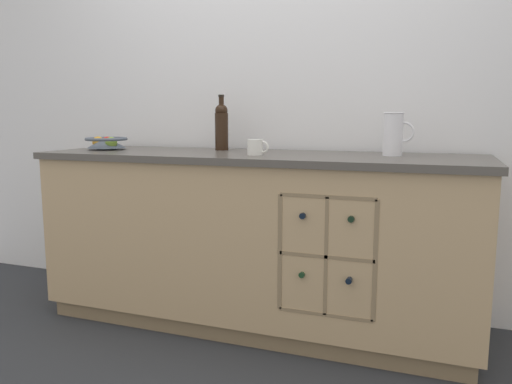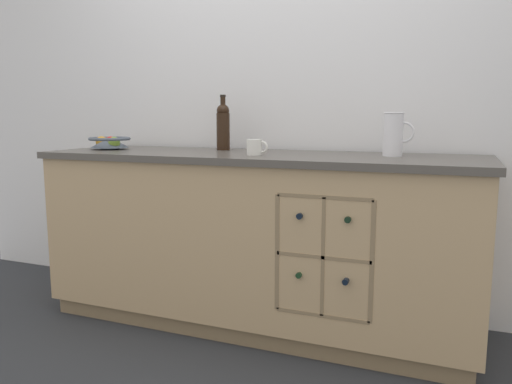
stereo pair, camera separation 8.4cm
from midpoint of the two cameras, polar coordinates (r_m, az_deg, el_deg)
The scene contains 7 objects.
ground_plane at distance 2.82m, azimuth 0.88°, elevation -14.62°, with size 14.00×14.00×0.00m, color #2D3035.
back_wall at distance 2.97m, azimuth 3.76°, elevation 11.71°, with size 4.65×0.06×2.55m, color white.
kitchen_island at distance 2.67m, azimuth 0.97°, elevation -5.37°, with size 2.29×0.70×0.92m.
fruit_bowl at distance 3.05m, azimuth -15.64°, elevation 5.55°, with size 0.24×0.24×0.08m.
white_pitcher at distance 2.52m, azimuth 16.41°, elevation 6.45°, with size 0.15×0.10×0.21m.
ceramic_mug at distance 2.48m, azimuth 0.87°, elevation 5.13°, with size 0.11×0.08×0.08m.
standing_wine_bottle at distance 2.87m, azimuth -2.93°, elevation 7.60°, with size 0.08×0.08×0.31m.
Camera 2 is at (0.98, -2.40, 1.11)m, focal length 35.00 mm.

